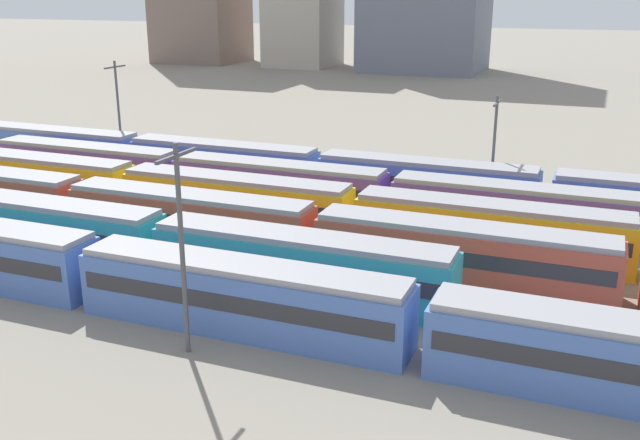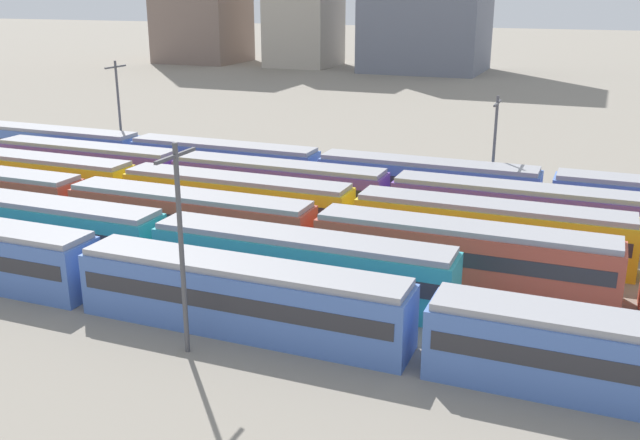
{
  "view_description": "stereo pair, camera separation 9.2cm",
  "coord_description": "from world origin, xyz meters",
  "px_view_note": "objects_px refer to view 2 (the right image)",
  "views": [
    {
      "loc": [
        41.94,
        -30.14,
        17.01
      ],
      "look_at": [
        24.79,
        13.0,
        2.04
      ],
      "focal_mm": 40.37,
      "sensor_mm": 36.0,
      "label": 1
    },
    {
      "loc": [
        42.02,
        -30.11,
        17.01
      ],
      "look_at": [
        24.79,
        13.0,
        2.04
      ],
      "focal_mm": 40.37,
      "sensor_mm": 36.0,
      "label": 2
    }
  ],
  "objects_px": {
    "train_track_0": "(420,327)",
    "train_track_1": "(40,226)",
    "catenary_pole_3": "(119,108)",
    "catenary_pole_0": "(181,241)",
    "catenary_pole_1": "(494,144)",
    "train_track_5": "(426,182)",
    "train_track_2": "(633,276)",
    "train_track_4": "(517,210)"
  },
  "relations": [
    {
      "from": "train_track_0",
      "to": "train_track_1",
      "type": "height_order",
      "value": "same"
    },
    {
      "from": "train_track_1",
      "to": "catenary_pole_3",
      "type": "distance_m",
      "value": 26.29
    },
    {
      "from": "train_track_0",
      "to": "train_track_1",
      "type": "bearing_deg",
      "value": 169.2
    },
    {
      "from": "catenary_pole_0",
      "to": "train_track_0",
      "type": "bearing_deg",
      "value": 16.02
    },
    {
      "from": "catenary_pole_0",
      "to": "catenary_pole_1",
      "type": "distance_m",
      "value": 33.27
    },
    {
      "from": "train_track_5",
      "to": "catenary_pole_3",
      "type": "bearing_deg",
      "value": 174.98
    },
    {
      "from": "train_track_0",
      "to": "catenary_pole_0",
      "type": "relative_size",
      "value": 10.78
    },
    {
      "from": "train_track_5",
      "to": "catenary_pole_0",
      "type": "bearing_deg",
      "value": -99.3
    },
    {
      "from": "train_track_1",
      "to": "catenary_pole_0",
      "type": "relative_size",
      "value": 5.35
    },
    {
      "from": "train_track_2",
      "to": "train_track_5",
      "type": "height_order",
      "value": "same"
    },
    {
      "from": "train_track_5",
      "to": "train_track_1",
      "type": "bearing_deg",
      "value": -135.52
    },
    {
      "from": "train_track_2",
      "to": "train_track_4",
      "type": "distance_m",
      "value": 12.86
    },
    {
      "from": "train_track_2",
      "to": "train_track_0",
      "type": "bearing_deg",
      "value": -132.06
    },
    {
      "from": "catenary_pole_1",
      "to": "catenary_pole_3",
      "type": "height_order",
      "value": "catenary_pole_3"
    },
    {
      "from": "catenary_pole_1",
      "to": "catenary_pole_3",
      "type": "distance_m",
      "value": 36.94
    },
    {
      "from": "train_track_1",
      "to": "train_track_5",
      "type": "height_order",
      "value": "same"
    },
    {
      "from": "train_track_5",
      "to": "catenary_pole_0",
      "type": "xyz_separation_m",
      "value": [
        -4.77,
        -29.11,
        3.87
      ]
    },
    {
      "from": "train_track_0",
      "to": "catenary_pole_1",
      "type": "height_order",
      "value": "catenary_pole_1"
    },
    {
      "from": "train_track_4",
      "to": "catenary_pole_0",
      "type": "xyz_separation_m",
      "value": [
        -12.66,
        -23.91,
        3.87
      ]
    },
    {
      "from": "train_track_5",
      "to": "catenary_pole_0",
      "type": "height_order",
      "value": "catenary_pole_0"
    },
    {
      "from": "train_track_5",
      "to": "catenary_pole_1",
      "type": "bearing_deg",
      "value": 29.36
    },
    {
      "from": "train_track_1",
      "to": "train_track_2",
      "type": "bearing_deg",
      "value": 8.08
    },
    {
      "from": "train_track_5",
      "to": "catenary_pole_0",
      "type": "distance_m",
      "value": 29.75
    },
    {
      "from": "train_track_2",
      "to": "catenary_pole_1",
      "type": "relative_size",
      "value": 12.7
    },
    {
      "from": "train_track_1",
      "to": "train_track_2",
      "type": "distance_m",
      "value": 37.01
    },
    {
      "from": "train_track_0",
      "to": "catenary_pole_3",
      "type": "xyz_separation_m",
      "value": [
        -38.16,
        28.82,
        3.81
      ]
    },
    {
      "from": "train_track_0",
      "to": "catenary_pole_1",
      "type": "xyz_separation_m",
      "value": [
        -1.22,
        28.73,
        3.05
      ]
    },
    {
      "from": "train_track_2",
      "to": "catenary_pole_1",
      "type": "distance_m",
      "value": 21.4
    },
    {
      "from": "catenary_pole_0",
      "to": "train_track_2",
      "type": "bearing_deg",
      "value": 33.75
    },
    {
      "from": "train_track_5",
      "to": "catenary_pole_3",
      "type": "xyz_separation_m",
      "value": [
        -32.08,
        2.82,
        3.81
      ]
    },
    {
      "from": "train_track_1",
      "to": "train_track_5",
      "type": "xyz_separation_m",
      "value": [
        21.18,
        20.8,
        0.0
      ]
    },
    {
      "from": "train_track_2",
      "to": "train_track_1",
      "type": "bearing_deg",
      "value": -171.92
    },
    {
      "from": "train_track_4",
      "to": "catenary_pole_3",
      "type": "distance_m",
      "value": 40.95
    },
    {
      "from": "catenary_pole_3",
      "to": "train_track_2",
      "type": "bearing_deg",
      "value": -21.18
    },
    {
      "from": "train_track_0",
      "to": "train_track_5",
      "type": "bearing_deg",
      "value": 103.15
    },
    {
      "from": "train_track_1",
      "to": "catenary_pole_3",
      "type": "bearing_deg",
      "value": 114.77
    },
    {
      "from": "train_track_2",
      "to": "catenary_pole_3",
      "type": "bearing_deg",
      "value": 158.82
    },
    {
      "from": "train_track_4",
      "to": "train_track_5",
      "type": "height_order",
      "value": "same"
    },
    {
      "from": "train_track_2",
      "to": "train_track_4",
      "type": "height_order",
      "value": "same"
    },
    {
      "from": "train_track_5",
      "to": "catenary_pole_0",
      "type": "relative_size",
      "value": 8.97
    },
    {
      "from": "train_track_4",
      "to": "catenary_pole_1",
      "type": "height_order",
      "value": "catenary_pole_1"
    },
    {
      "from": "catenary_pole_0",
      "to": "train_track_5",
      "type": "bearing_deg",
      "value": 80.7
    }
  ]
}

